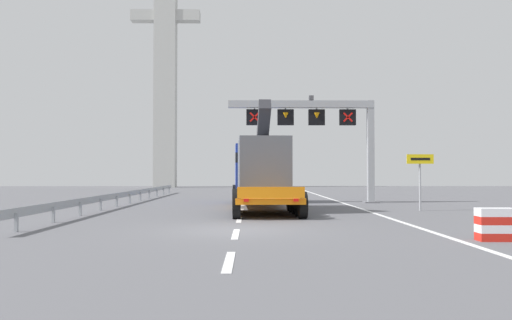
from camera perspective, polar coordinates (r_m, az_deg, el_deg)
The scene contains 9 objects.
ground at distance 16.96m, azimuth -2.24°, elevation -7.76°, with size 112.00×112.00×0.00m, color #5B5B60.
lane_markings at distance 32.75m, azimuth -1.40°, elevation -4.70°, with size 0.20×46.29×0.01m.
edge_line_right at distance 29.47m, azimuth 10.64°, elevation -5.04°, with size 0.20×63.00×0.01m, color silver.
overhead_lane_gantry at distance 32.55m, azimuth 7.13°, elevation 4.24°, with size 9.36×0.90×6.70m.
heavy_haul_truck_orange at distance 28.37m, azimuth 0.39°, elevation -1.19°, with size 3.49×14.14×5.30m.
exit_sign_yellow at distance 26.63m, azimuth 17.70°, elevation -0.94°, with size 1.32×0.15×2.79m.
crash_barrier_striped at distance 15.69m, azimuth 25.01°, elevation -6.48°, with size 1.01×0.52×0.90m.
guardrail_left at distance 32.51m, azimuth -13.89°, elevation -3.70°, with size 0.13×33.54×0.76m.
bridge_pylon_distant at distance 70.10m, azimuth -9.98°, elevation 12.30°, with size 9.00×2.00×36.20m.
Camera 1 is at (0.48, -16.85, 1.87)m, focal length 36.14 mm.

